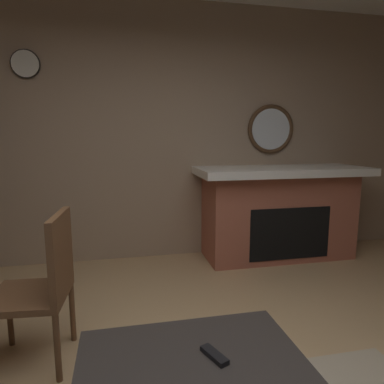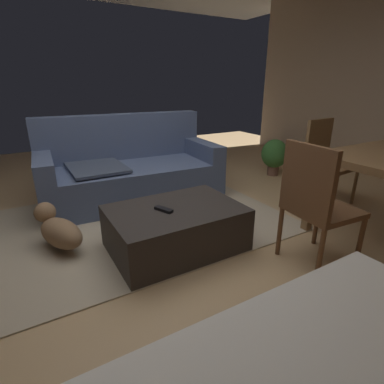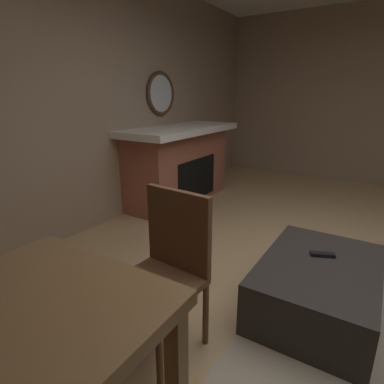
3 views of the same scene
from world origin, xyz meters
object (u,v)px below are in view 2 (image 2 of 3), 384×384
couch (130,171)px  potted_plant (274,155)px  small_dog (58,229)px  tv_remote (164,209)px  ottoman_coffee_table (176,228)px  dining_chair_west (315,200)px  dining_chair_north (325,157)px

couch → potted_plant: size_ratio=3.82×
small_dog → tv_remote: bearing=-32.7°
couch → small_dog: bearing=-136.2°
potted_plant → tv_remote: bearing=-153.7°
ottoman_coffee_table → small_dog: size_ratio=1.89×
tv_remote → small_dog: (-0.73, 0.47, -0.19)m
tv_remote → potted_plant: bearing=3.8°
dining_chair_west → small_dog: size_ratio=1.69×
potted_plant → small_dog: size_ratio=0.97×
dining_chair_north → couch: bearing=147.2°
tv_remote → dining_chair_north: (2.07, 0.13, 0.14)m
couch → potted_plant: 2.16m
small_dog → potted_plant: bearing=12.6°
couch → small_dog: couch is taller
couch → tv_remote: size_ratio=12.77×
ottoman_coffee_table → couch: bearing=86.4°
couch → potted_plant: (2.15, -0.19, -0.02)m
tv_remote → dining_chair_west: (0.86, -0.70, 0.14)m
potted_plant → small_dog: (-3.07, -0.69, -0.12)m
ottoman_coffee_table → small_dog: bearing=151.2°
couch → ottoman_coffee_table: 1.35m
ottoman_coffee_table → small_dog: small_dog is taller
dining_chair_north → ottoman_coffee_table: bearing=-176.4°
couch → ottoman_coffee_table: (-0.08, -1.34, -0.14)m
dining_chair_west → couch: bearing=108.3°
tv_remote → small_dog: 0.89m
ottoman_coffee_table → dining_chair_west: bearing=-42.9°
couch → dining_chair_north: bearing=-32.8°
dining_chair_north → potted_plant: dining_chair_north is taller
couch → potted_plant: bearing=-5.1°
dining_chair_north → dining_chair_west: size_ratio=1.00×
dining_chair_west → small_dog: dining_chair_west is taller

